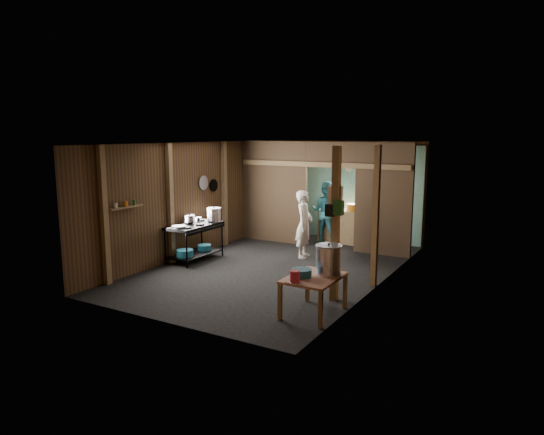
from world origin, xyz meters
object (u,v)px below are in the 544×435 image
Objects in this scene: prep_table at (314,295)px; pink_bucket at (295,277)px; gas_range at (195,242)px; yellow_tub at (353,207)px; stock_pot at (329,260)px; cook at (304,224)px; stove_pot_large at (214,215)px.

pink_bucket is (-0.12, -0.42, 0.39)m from prep_table.
gas_range reaches higher than pink_bucket.
stock_pot is at bearing -73.51° from yellow_tub.
prep_table is at bearing -24.43° from gas_range.
cook is at bearing 35.99° from gas_range.
cook reaches higher than pink_bucket.
cook reaches higher than prep_table.
stock_pot is at bearing 60.08° from prep_table.
gas_range is 1.34× the size of prep_table.
stock_pot reaches higher than pink_bucket.
prep_table is 5.66× the size of pink_bucket.
prep_table is 3.08× the size of stove_pot_large.
cook reaches higher than stock_pot.
stove_pot_large is 2.06m from cook.
pink_bucket is at bearing -166.39° from cook.
prep_table is at bearing 74.39° from pink_bucket.
gas_range is 0.77m from stove_pot_large.
stove_pot_large is at bearing 106.51° from cook.
cook is (-1.85, 2.89, -0.06)m from stock_pot.
cook is at bearing 122.65° from stock_pot.
gas_range is 4.17m from pink_bucket.
pink_bucket is at bearing -111.18° from stock_pot.
stock_pot is 2.71× the size of pink_bucket.
yellow_tub is (2.26, 2.82, -0.02)m from stove_pot_large.
gas_range is at bearing 155.57° from prep_table.
prep_table is 0.67× the size of cook.
stock_pot is at bearing -157.99° from cook.
prep_table is 3.60m from cook.
stock_pot is 0.72m from pink_bucket.
prep_table is 2.09× the size of stock_pot.
cook is at bearing 27.15° from stove_pot_large.
pink_bucket is 0.12× the size of cook.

